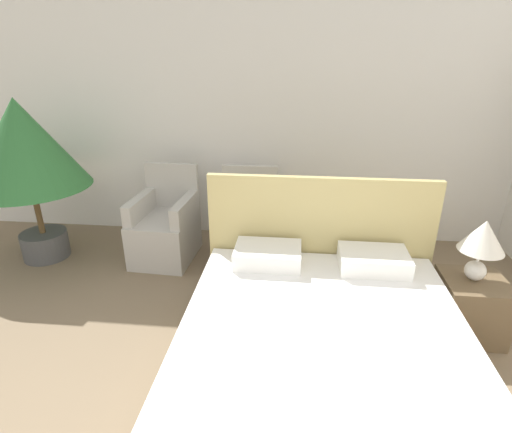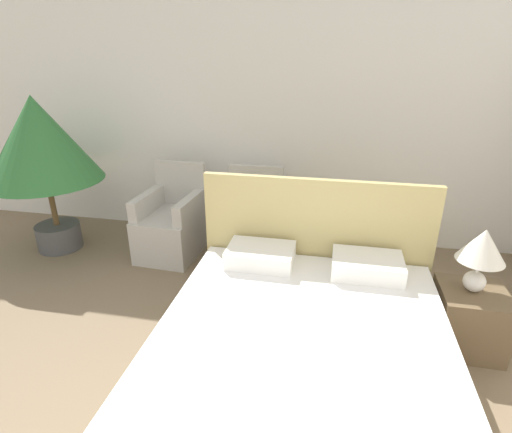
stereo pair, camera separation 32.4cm
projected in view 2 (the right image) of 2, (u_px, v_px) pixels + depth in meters
wall_back at (263, 113)px, 4.44m from camera, size 10.00×0.06×2.90m
bed at (301, 362)px, 2.51m from camera, size 1.87×2.26×1.17m
armchair_near_window_left at (171, 227)px, 4.36m from camera, size 0.63×0.75×0.97m
armchair_near_window_right at (251, 234)px, 4.19m from camera, size 0.60×0.73×0.97m
potted_palm at (40, 145)px, 4.14m from camera, size 1.18×1.18×1.69m
nightstand at (468, 319)px, 2.98m from camera, size 0.47×0.47×0.48m
table_lamp at (482, 250)px, 2.77m from camera, size 0.32×0.32×0.49m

